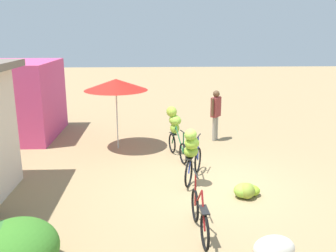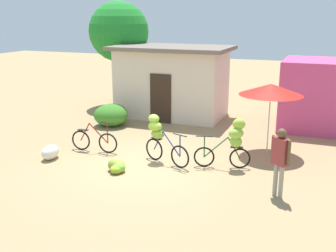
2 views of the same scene
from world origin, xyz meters
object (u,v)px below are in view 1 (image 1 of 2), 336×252
object	(u,v)px
shop_pink	(15,100)
produce_sack	(274,249)
bicycle_leftmost	(200,216)
person_vendor	(216,110)
bicycle_near_pile	(192,151)
banana_pile_on_ground	(247,190)
bicycle_center_loaded	(175,127)
market_umbrella	(116,85)

from	to	relation	value
shop_pink	produce_sack	bearing A→B (deg)	-138.60
bicycle_leftmost	person_vendor	world-z (taller)	person_vendor
shop_pink	bicycle_near_pile	xyz separation A→B (m)	(-4.48, -5.76, -0.48)
shop_pink	bicycle_near_pile	bearing A→B (deg)	-127.87
produce_sack	banana_pile_on_ground	bearing A→B (deg)	-3.98
bicycle_near_pile	person_vendor	distance (m)	3.82
bicycle_near_pile	bicycle_center_loaded	distance (m)	2.17
shop_pink	bicycle_leftmost	size ratio (longest dim) A/B	1.96
bicycle_near_pile	banana_pile_on_ground	xyz separation A→B (m)	(-0.81, -1.18, -0.69)
bicycle_leftmost	banana_pile_on_ground	world-z (taller)	bicycle_leftmost
market_umbrella	banana_pile_on_ground	distance (m)	5.27
banana_pile_on_ground	market_umbrella	bearing A→B (deg)	41.20
bicycle_center_loaded	banana_pile_on_ground	world-z (taller)	bicycle_center_loaded
shop_pink	bicycle_center_loaded	distance (m)	5.96
market_umbrella	person_vendor	distance (m)	3.49
shop_pink	person_vendor	size ratio (longest dim) A/B	1.85
market_umbrella	person_vendor	size ratio (longest dim) A/B	1.29
bicycle_near_pile	bicycle_center_loaded	bearing A→B (deg)	7.41
market_umbrella	bicycle_leftmost	xyz separation A→B (m)	(-5.21, -1.96, -1.69)
produce_sack	bicycle_leftmost	bearing A→B (deg)	51.55
bicycle_center_loaded	produce_sack	distance (m)	5.55
bicycle_near_pile	person_vendor	xyz separation A→B (m)	(3.63, -1.20, 0.22)
shop_pink	market_umbrella	size ratio (longest dim) A/B	1.43
bicycle_leftmost	produce_sack	world-z (taller)	bicycle_leftmost
shop_pink	produce_sack	distance (m)	10.29
produce_sack	person_vendor	size ratio (longest dim) A/B	0.40
banana_pile_on_ground	produce_sack	xyz separation A→B (m)	(-2.39, 0.17, 0.07)
market_umbrella	banana_pile_on_ground	size ratio (longest dim) A/B	3.04
bicycle_center_loaded	person_vendor	bearing A→B (deg)	-45.18
bicycle_leftmost	bicycle_center_loaded	distance (m)	4.50
shop_pink	market_umbrella	distance (m)	4.08
shop_pink	produce_sack	xyz separation A→B (m)	(-7.68, -6.77, -1.10)
market_umbrella	bicycle_center_loaded	distance (m)	2.26
market_umbrella	produce_sack	bearing A→B (deg)	-153.23
market_umbrella	bicycle_near_pile	size ratio (longest dim) A/B	1.39
bicycle_near_pile	bicycle_leftmost	bearing A→B (deg)	177.49
bicycle_center_loaded	shop_pink	bearing A→B (deg)	67.02
bicycle_leftmost	bicycle_near_pile	world-z (taller)	bicycle_near_pile
market_umbrella	bicycle_near_pile	distance (m)	3.75
bicycle_leftmost	bicycle_near_pile	distance (m)	2.37
bicycle_leftmost	banana_pile_on_ground	distance (m)	1.99
bicycle_near_pile	person_vendor	world-z (taller)	person_vendor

